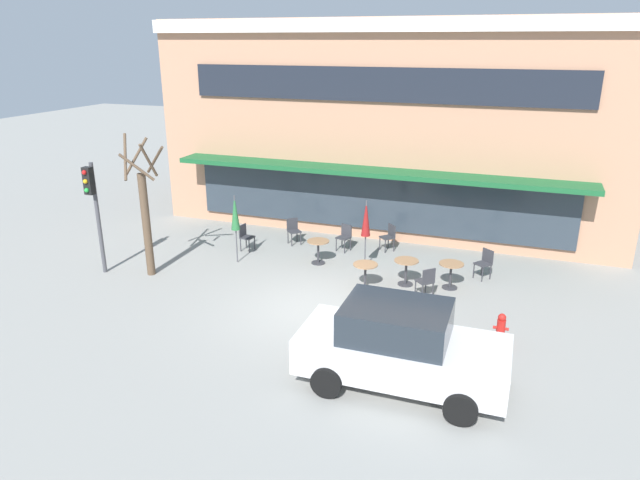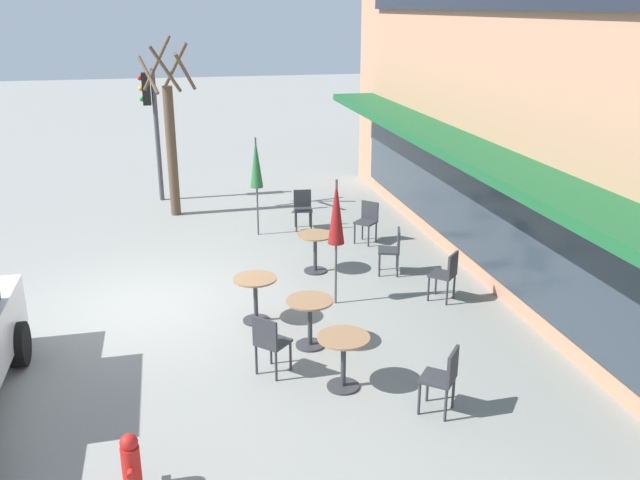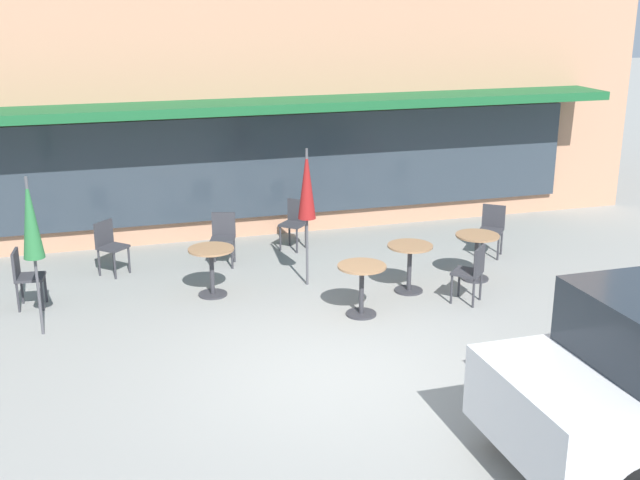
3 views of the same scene
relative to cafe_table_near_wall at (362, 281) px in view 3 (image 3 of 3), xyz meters
The scene contains 14 objects.
ground_plane 2.02m from the cafe_table_near_wall, 118.11° to the right, with size 80.00×80.00×0.00m, color gray.
building_facade 8.89m from the cafe_table_near_wall, 96.35° to the left, with size 16.65×9.10×7.42m.
cafe_table_near_wall is the anchor object (origin of this frame).
cafe_table_streetside 1.23m from the cafe_table_near_wall, 33.73° to the left, with size 0.70×0.70×0.76m.
cafe_table_by_tree 2.44m from the cafe_table_near_wall, 21.26° to the left, with size 0.70×0.70×0.76m.
cafe_table_mid_patio 2.38m from the cafe_table_near_wall, 144.19° to the left, with size 0.70×0.70×0.76m.
patio_umbrella_green_folded 4.58m from the cafe_table_near_wall, behind, with size 0.28×0.28×2.20m.
patio_umbrella_cream_folded 1.86m from the cafe_table_near_wall, 105.96° to the left, with size 0.28×0.28×2.20m.
cafe_chair_0 3.19m from the cafe_table_near_wall, 118.15° to the left, with size 0.50×0.50×0.89m.
cafe_chair_1 3.68m from the cafe_table_near_wall, 32.04° to the left, with size 0.56×0.56×0.89m.
cafe_chair_2 1.73m from the cafe_table_near_wall, ahead, with size 0.57×0.57×0.89m.
cafe_chair_3 3.32m from the cafe_table_near_wall, 91.82° to the left, with size 0.57×0.57×0.89m.
cafe_chair_4 4.43m from the cafe_table_near_wall, 139.85° to the left, with size 0.57×0.57×0.89m.
cafe_chair_5 4.94m from the cafe_table_near_wall, 160.10° to the left, with size 0.44×0.44×0.89m.
Camera 3 is at (-2.72, -8.42, 4.49)m, focal length 45.00 mm.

